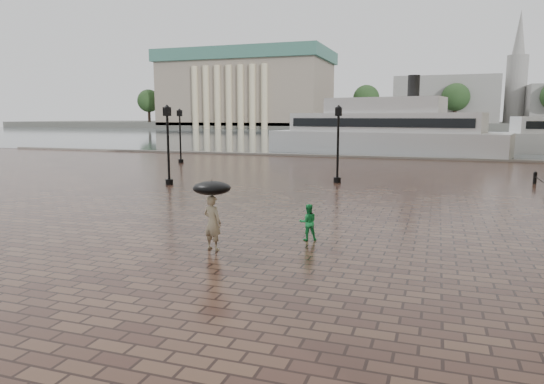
# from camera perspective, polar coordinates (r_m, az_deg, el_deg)

# --- Properties ---
(ground) EXTENTS (300.00, 300.00, 0.00)m
(ground) POSITION_cam_1_polar(r_m,az_deg,el_deg) (17.09, -11.78, -4.40)
(ground) COLOR #331E17
(ground) RESTS_ON ground
(harbour_water) EXTENTS (240.00, 240.00, 0.00)m
(harbour_water) POSITION_cam_1_polar(r_m,az_deg,el_deg) (106.70, 14.32, 6.50)
(harbour_water) COLOR #414C50
(harbour_water) RESTS_ON ground
(quay_edge) EXTENTS (80.00, 0.60, 0.30)m
(quay_edge) POSITION_cam_1_polar(r_m,az_deg,el_deg) (47.23, 8.36, 4.06)
(quay_edge) COLOR slate
(quay_edge) RESTS_ON ground
(far_shore) EXTENTS (300.00, 60.00, 2.00)m
(far_shore) POSITION_cam_1_polar(r_m,az_deg,el_deg) (174.52, 16.17, 7.56)
(far_shore) COLOR #4C4C47
(far_shore) RESTS_ON ground
(museum) EXTENTS (57.00, 32.50, 26.00)m
(museum) POSITION_cam_1_polar(r_m,az_deg,el_deg) (171.43, -3.03, 12.20)
(museum) COLOR gray
(museum) RESTS_ON ground
(far_trees) EXTENTS (188.00, 8.00, 13.50)m
(far_trees) POSITION_cam_1_polar(r_m,az_deg,el_deg) (152.63, 15.89, 10.60)
(far_trees) COLOR #2D2119
(far_trees) RESTS_ON ground
(street_lamps) EXTENTS (15.44, 12.44, 4.40)m
(street_lamps) POSITION_cam_1_polar(r_m,az_deg,el_deg) (32.61, -5.77, 6.10)
(street_lamps) COLOR black
(street_lamps) RESTS_ON ground
(adult_pedestrian) EXTENTS (0.67, 0.52, 1.62)m
(adult_pedestrian) POSITION_cam_1_polar(r_m,az_deg,el_deg) (14.23, -7.02, -3.60)
(adult_pedestrian) COLOR tan
(adult_pedestrian) RESTS_ON ground
(child_pedestrian) EXTENTS (0.69, 0.63, 1.16)m
(child_pedestrian) POSITION_cam_1_polar(r_m,az_deg,el_deg) (15.31, 4.27, -3.56)
(child_pedestrian) COLOR green
(child_pedestrian) RESTS_ON ground
(ferry_near) EXTENTS (24.80, 10.52, 7.91)m
(ferry_near) POSITION_cam_1_polar(r_m,az_deg,el_deg) (51.63, 13.00, 6.98)
(ferry_near) COLOR silver
(ferry_near) RESTS_ON ground
(umbrella) EXTENTS (1.10, 1.10, 1.12)m
(umbrella) POSITION_cam_1_polar(r_m,az_deg,el_deg) (14.05, -7.10, 0.46)
(umbrella) COLOR black
(umbrella) RESTS_ON ground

